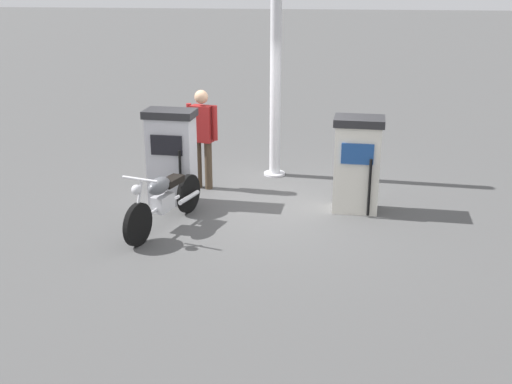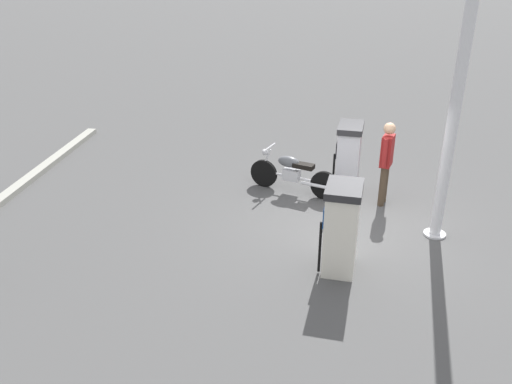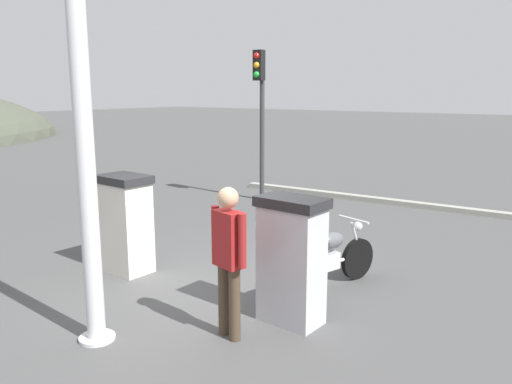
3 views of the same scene
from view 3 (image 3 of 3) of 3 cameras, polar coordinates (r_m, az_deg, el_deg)
name	(u,v)px [view 3 (image 3 of 3)]	position (r m, az deg, el deg)	size (l,w,h in m)	color
ground_plane	(200,293)	(7.23, -6.31, -11.15)	(120.00, 120.00, 0.00)	#4C4C4C
fuel_pump_near	(292,260)	(6.10, 3.99, -7.54)	(0.57, 0.83, 1.54)	silver
fuel_pump_far	(126,223)	(8.02, -14.29, -3.39)	(0.63, 0.79, 1.51)	silver
motorcycle_near_pump	(325,259)	(7.23, 7.73, -7.38)	(1.96, 0.80, 0.94)	black
attendant_person	(229,252)	(5.65, -3.08, -6.75)	(0.28, 0.58, 1.73)	#473828
roadside_traffic_light	(260,99)	(12.74, 0.50, 10.31)	(0.38, 0.25, 3.71)	#38383A
canopy_support_pole	(86,164)	(5.64, -18.49, 2.96)	(0.40, 0.40, 4.13)	silver
road_edge_kerb	(392,202)	(13.01, 14.92, -1.04)	(0.64, 8.36, 0.12)	#9E9E93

